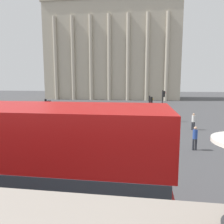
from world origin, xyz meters
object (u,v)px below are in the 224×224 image
object	(u,v)px
traffic_light_far	(163,101)
pedestrian_blue	(195,137)
car_navy	(115,116)
traffic_light_mid	(150,109)
traffic_light_near	(48,122)
pedestrian_white	(193,120)
plaza_building_left	(113,52)

from	to	relation	value
traffic_light_far	pedestrian_blue	world-z (taller)	traffic_light_far
traffic_light_far	car_navy	world-z (taller)	traffic_light_far
traffic_light_mid	traffic_light_far	world-z (taller)	traffic_light_far
traffic_light_near	pedestrian_white	world-z (taller)	traffic_light_near
traffic_light_far	car_navy	xyz separation A→B (m)	(-5.64, -0.83, -1.76)
plaza_building_left	traffic_light_far	xyz separation A→B (m)	(10.87, -34.59, -10.13)
car_navy	pedestrian_blue	bearing A→B (deg)	7.21
traffic_light_far	car_navy	size ratio (longest dim) A/B	0.90
plaza_building_left	pedestrian_white	xyz separation A→B (m)	(13.50, -38.79, -11.64)
traffic_light_near	car_navy	distance (m)	14.04
traffic_light_near	car_navy	bearing A→B (deg)	80.87
plaza_building_left	pedestrian_white	size ratio (longest dim) A/B	21.40
traffic_light_mid	traffic_light_far	distance (m)	6.65
traffic_light_mid	traffic_light_near	bearing A→B (deg)	-126.96
plaza_building_left	car_navy	xyz separation A→B (m)	(5.23, -35.42, -11.90)
car_navy	traffic_light_far	bearing A→B (deg)	71.01
traffic_light_near	traffic_light_mid	world-z (taller)	traffic_light_near
traffic_light_near	traffic_light_far	xyz separation A→B (m)	(7.85, 14.58, -0.03)
traffic_light_near	traffic_light_mid	size ratio (longest dim) A/B	1.09
car_navy	traffic_light_mid	bearing A→B (deg)	7.75
traffic_light_far	car_navy	distance (m)	5.97
plaza_building_left	traffic_light_near	xyz separation A→B (m)	(3.02, -49.17, -10.11)
traffic_light_mid	pedestrian_white	world-z (taller)	traffic_light_mid
traffic_light_far	pedestrian_white	world-z (taller)	traffic_light_far
plaza_building_left	pedestrian_white	world-z (taller)	plaza_building_left
traffic_light_near	pedestrian_white	bearing A→B (deg)	44.71
traffic_light_near	traffic_light_mid	xyz separation A→B (m)	(6.14, 8.16, -0.18)
plaza_building_left	traffic_light_far	distance (m)	37.64
traffic_light_far	pedestrian_white	distance (m)	5.18
traffic_light_mid	car_navy	distance (m)	7.02
car_navy	plaza_building_left	bearing A→B (deg)	161.02
traffic_light_near	pedestrian_blue	world-z (taller)	traffic_light_near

